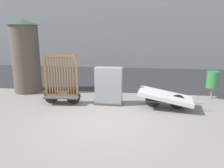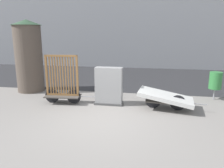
{
  "view_description": "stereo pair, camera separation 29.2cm",
  "coord_description": "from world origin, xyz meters",
  "views": [
    {
      "loc": [
        1.04,
        -6.1,
        2.6
      ],
      "look_at": [
        0.0,
        1.4,
        0.82
      ],
      "focal_mm": 35.0,
      "sensor_mm": 36.0,
      "label": 1
    },
    {
      "loc": [
        1.33,
        -6.05,
        2.6
      ],
      "look_at": [
        0.0,
        1.4,
        0.82
      ],
      "focal_mm": 35.0,
      "sensor_mm": 36.0,
      "label": 2
    }
  ],
  "objects": [
    {
      "name": "utility_cabinet",
      "position": [
        -0.15,
        1.59,
        0.65
      ],
      "size": [
        1.04,
        0.43,
        1.39
      ],
      "color": "#4C4C4C",
      "rests_on": "ground_plane"
    },
    {
      "name": "ground_plane",
      "position": [
        0.0,
        0.0,
        0.0
      ],
      "size": [
        60.0,
        60.0,
        0.0
      ],
      "primitive_type": "plane",
      "color": "gray"
    },
    {
      "name": "bike_cart_with_mattress",
      "position": [
        1.89,
        1.4,
        0.42
      ],
      "size": [
        2.32,
        1.25,
        0.67
      ],
      "rotation": [
        0.0,
        0.0,
        -0.11
      ],
      "color": "#4C4742",
      "rests_on": "ground_plane"
    },
    {
      "name": "advertising_column",
      "position": [
        -4.05,
        2.91,
        1.61
      ],
      "size": [
        1.33,
        1.33,
        3.17
      ],
      "color": "brown",
      "rests_on": "ground_plane"
    },
    {
      "name": "road_strip",
      "position": [
        0.0,
        6.86,
        0.0
      ],
      "size": [
        56.0,
        7.2,
        0.01
      ],
      "color": "#2D2D30",
      "rests_on": "ground_plane"
    },
    {
      "name": "bike_cart_with_bedframe",
      "position": [
        -1.88,
        1.4,
        0.68
      ],
      "size": [
        2.03,
        0.69,
        1.83
      ],
      "rotation": [
        0.0,
        0.0,
        0.07
      ],
      "color": "#4C4742",
      "rests_on": "ground_plane"
    },
    {
      "name": "trash_bin",
      "position": [
        3.87,
        2.91,
        0.77
      ],
      "size": [
        0.47,
        0.47,
        1.11
      ],
      "color": "gray",
      "rests_on": "ground_plane"
    }
  ]
}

